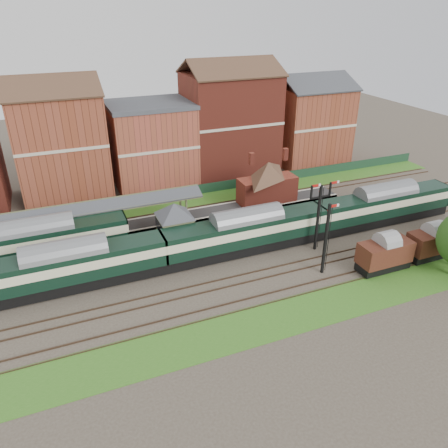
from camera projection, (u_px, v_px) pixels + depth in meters
name	position (u px, v px, depth m)	size (l,w,h in m)	color
ground	(211.00, 259.00, 48.82)	(160.00, 160.00, 0.00)	#473D33
grass_back	(171.00, 204.00, 61.98)	(90.00, 4.50, 0.06)	#2D6619
grass_front	(258.00, 324.00, 38.92)	(90.00, 5.00, 0.06)	#2D6619
fence	(167.00, 194.00, 63.30)	(90.00, 0.12, 1.50)	#193823
platform	(146.00, 226.00, 54.93)	(55.00, 3.40, 1.00)	#2D2D2D
signal_box	(175.00, 226.00, 49.03)	(5.40, 5.40, 6.00)	#62704F
brick_hut	(240.00, 229.00, 52.64)	(3.20, 2.64, 2.94)	brown
station_building	(267.00, 182.00, 59.12)	(8.10, 8.10, 5.90)	maroon
canopy	(93.00, 204.00, 51.04)	(26.00, 3.89, 4.08)	brown
semaphore_bracket	(319.00, 213.00, 48.73)	(3.60, 0.25, 8.18)	black
semaphore_siding	(326.00, 238.00, 44.56)	(1.23, 0.25, 8.00)	black
town_backdrop	(151.00, 140.00, 66.17)	(69.00, 10.00, 16.00)	maroon
dmu_train	(247.00, 232.00, 49.12)	(58.01, 3.05, 4.46)	black
platform_railcar	(38.00, 242.00, 47.08)	(19.16, 3.02, 4.41)	black
goods_van_a	(385.00, 254.00, 46.01)	(5.75, 2.49, 3.49)	black
goods_van_b	(432.00, 242.00, 48.26)	(5.62, 2.43, 3.41)	black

